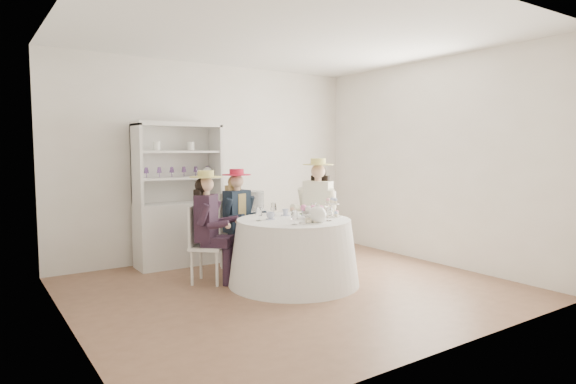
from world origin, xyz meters
TOP-DOWN VIEW (x-y plane):
  - ground at (0.00, 0.00)m, footprint 4.50×4.50m
  - ceiling at (0.00, 0.00)m, footprint 4.50×4.50m
  - wall_back at (0.00, 2.00)m, footprint 4.50×0.00m
  - wall_front at (0.00, -2.00)m, footprint 4.50×0.00m
  - wall_left at (-2.25, 0.00)m, footprint 0.00×4.50m
  - wall_right at (2.25, 0.00)m, footprint 0.00×4.50m
  - tea_table at (0.11, 0.15)m, footprint 1.48×1.48m
  - hutch at (-0.63, 1.73)m, footprint 1.23×0.74m
  - side_table at (0.53, 1.75)m, footprint 0.52×0.52m
  - hatbox at (0.53, 1.75)m, footprint 0.28×0.28m
  - guest_left at (-0.67, 0.72)m, footprint 0.54×0.54m
  - guest_mid at (-0.09, 1.10)m, footprint 0.48×0.51m
  - guest_right at (0.89, 0.73)m, footprint 0.60×0.55m
  - spare_chair at (-0.06, 1.39)m, footprint 0.41×0.41m
  - teacup_a at (-0.12, 0.28)m, footprint 0.10×0.10m
  - teacup_b at (0.19, 0.44)m, footprint 0.09×0.09m
  - teacup_c at (0.38, 0.30)m, footprint 0.08×0.08m
  - flower_bowl at (0.30, 0.04)m, footprint 0.25×0.25m
  - flower_arrangement at (0.31, 0.07)m, footprint 0.20×0.20m
  - table_teapot at (0.16, -0.22)m, footprint 0.27×0.19m
  - sandwich_plate at (0.08, -0.21)m, footprint 0.25×0.25m
  - cupcake_stand at (0.59, 0.06)m, footprint 0.23×0.23m
  - stemware_set at (0.11, 0.15)m, footprint 0.85×0.82m

SIDE VIEW (x-z plane):
  - ground at x=0.00m, z-range 0.00..0.00m
  - side_table at x=0.53m, z-range 0.00..0.64m
  - tea_table at x=0.11m, z-range 0.00..0.73m
  - spare_chair at x=-0.06m, z-range 0.04..0.99m
  - hutch at x=-0.63m, z-range -0.27..1.59m
  - guest_mid at x=-0.09m, z-range 0.08..1.35m
  - guest_left at x=-0.67m, z-range 0.08..1.36m
  - sandwich_plate at x=0.08m, z-range 0.72..0.78m
  - flower_bowl at x=0.30m, z-range 0.73..0.79m
  - teacup_c at x=0.38m, z-range 0.73..0.80m
  - teacup_b at x=0.19m, z-range 0.73..0.81m
  - teacup_a at x=-0.12m, z-range 0.73..0.81m
  - hatbox at x=0.53m, z-range 0.64..0.91m
  - guest_right at x=0.89m, z-range 0.09..1.49m
  - stemware_set at x=0.11m, z-range 0.73..0.88m
  - cupcake_stand at x=0.59m, z-range 0.71..0.92m
  - table_teapot at x=0.16m, z-range 0.72..0.92m
  - flower_arrangement at x=0.31m, z-range 0.79..0.87m
  - wall_back at x=0.00m, z-range -0.90..3.60m
  - wall_front at x=0.00m, z-range -0.90..3.60m
  - wall_left at x=-2.25m, z-range -0.90..3.60m
  - wall_right at x=2.25m, z-range -0.90..3.60m
  - ceiling at x=0.00m, z-range 2.70..2.70m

